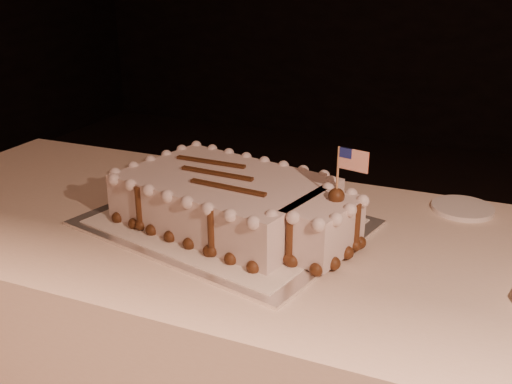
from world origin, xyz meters
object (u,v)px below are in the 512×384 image
at_px(side_plate, 463,208).
at_px(sheet_cake, 236,202).
at_px(banquet_table, 327,382).
at_px(cake_board, 225,223).

bearing_deg(side_plate, sheet_cake, -147.25).
bearing_deg(banquet_table, side_plate, 51.65).
xyz_separation_m(banquet_table, cake_board, (-0.27, 0.01, 0.38)).
relative_size(banquet_table, side_plate, 15.75).
bearing_deg(sheet_cake, cake_board, 166.80).
xyz_separation_m(banquet_table, sheet_cake, (-0.24, -0.00, 0.44)).
height_order(cake_board, side_plate, side_plate).
relative_size(banquet_table, cake_board, 3.89).
height_order(banquet_table, side_plate, side_plate).
distance_m(cake_board, sheet_cake, 0.07).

